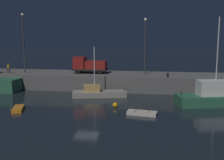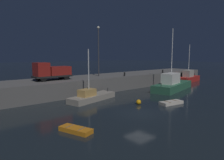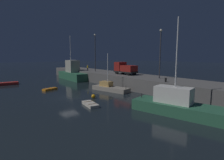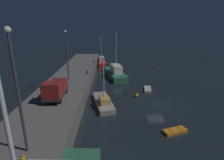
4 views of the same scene
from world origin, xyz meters
The scene contains 14 objects.
ground_plane centered at (0.00, 0.00, 0.00)m, with size 320.00×320.00×0.00m, color black.
pier_quay centered at (0.00, 14.34, 1.16)m, with size 65.52×7.20×2.32m.
fishing_trawler_red centered at (14.64, 5.91, 0.96)m, with size 11.01×5.41×10.15m.
fishing_boat_blue centered at (-18.67, 10.01, 1.57)m, with size 12.04×4.36×11.50m.
fishing_boat_white centered at (-0.40, 8.06, 0.54)m, with size 7.41×3.72×6.63m.
dinghy_orange_near centered at (-7.54, -0.21, 0.18)m, with size 1.83×2.86×0.39m.
rowboat_white_mid centered at (-18.96, -5.32, 0.29)m, with size 1.83×4.19×0.61m.
dinghy_red_small centered at (5.83, 0.20, 0.18)m, with size 3.17×1.64×0.41m.
mooring_buoy_near centered at (2.71, 2.63, 0.30)m, with size 0.60×0.60×0.60m, color orange.
lamp_post_west centered at (-13.33, 13.39, 7.60)m, with size 0.44×0.44×9.18m.
lamp_post_east centered at (5.47, 14.38, 7.15)m, with size 0.44×0.44×8.32m.
utility_truck centered at (-3.10, 14.11, 3.59)m, with size 5.39×2.23×2.55m.
dockworker centered at (-15.64, 12.52, 3.20)m, with size 0.41×0.30×1.55m.
bollard_west centered at (8.81, 11.50, 2.63)m, with size 0.28×0.28×0.64m, color black.
Camera 3 is at (24.75, -11.19, 6.23)m, focal length 28.87 mm.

